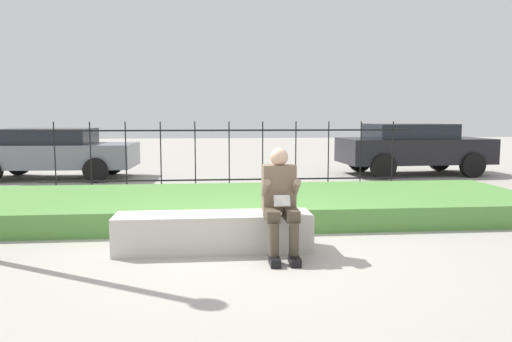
{
  "coord_description": "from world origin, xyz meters",
  "views": [
    {
      "loc": [
        -0.44,
        -5.9,
        1.62
      ],
      "look_at": [
        0.42,
        2.93,
        0.63
      ],
      "focal_mm": 35.0,
      "sensor_mm": 36.0,
      "label": 1
    }
  ],
  "objects_px": {
    "car_parked_left": "(53,152)",
    "car_parked_right": "(413,147)",
    "person_seated_reader": "(280,198)",
    "stone_bench": "(214,234)"
  },
  "relations": [
    {
      "from": "person_seated_reader",
      "to": "car_parked_left",
      "type": "height_order",
      "value": "car_parked_left"
    },
    {
      "from": "stone_bench",
      "to": "car_parked_left",
      "type": "height_order",
      "value": "car_parked_left"
    },
    {
      "from": "person_seated_reader",
      "to": "car_parked_right",
      "type": "xyz_separation_m",
      "value": [
        4.79,
        7.59,
        0.08
      ]
    },
    {
      "from": "car_parked_right",
      "to": "car_parked_left",
      "type": "relative_size",
      "value": 0.98
    },
    {
      "from": "car_parked_left",
      "to": "person_seated_reader",
      "type": "bearing_deg",
      "value": -55.7
    },
    {
      "from": "stone_bench",
      "to": "person_seated_reader",
      "type": "bearing_deg",
      "value": -22.33
    },
    {
      "from": "car_parked_right",
      "to": "car_parked_left",
      "type": "distance_m",
      "value": 9.57
    },
    {
      "from": "car_parked_left",
      "to": "car_parked_right",
      "type": "bearing_deg",
      "value": 2.0
    },
    {
      "from": "person_seated_reader",
      "to": "car_parked_left",
      "type": "bearing_deg",
      "value": 122.04
    },
    {
      "from": "stone_bench",
      "to": "car_parked_right",
      "type": "relative_size",
      "value": 0.58
    }
  ]
}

